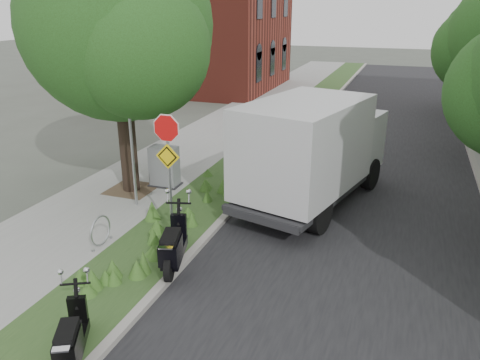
% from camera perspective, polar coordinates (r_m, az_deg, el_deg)
% --- Properties ---
extents(ground, '(120.00, 120.00, 0.00)m').
position_cam_1_polar(ground, '(11.29, -3.23, -9.26)').
color(ground, '#4C5147').
rests_on(ground, ground).
extents(sidewalk_near, '(3.50, 60.00, 0.12)m').
position_cam_1_polar(sidewalk_near, '(21.39, -3.28, 5.54)').
color(sidewalk_near, gray).
rests_on(sidewalk_near, ground).
extents(verge, '(2.00, 60.00, 0.12)m').
position_cam_1_polar(verge, '(20.50, 3.84, 4.85)').
color(verge, '#2C4A1F').
rests_on(verge, ground).
extents(kerb_near, '(0.20, 60.00, 0.13)m').
position_cam_1_polar(kerb_near, '(20.25, 6.56, 4.59)').
color(kerb_near, '#9E9991').
rests_on(kerb_near, ground).
extents(road, '(7.00, 60.00, 0.01)m').
position_cam_1_polar(road, '(19.80, 16.45, 3.31)').
color(road, black).
rests_on(road, ground).
extents(kerb_far, '(0.20, 60.00, 0.13)m').
position_cam_1_polar(kerb_far, '(19.93, 26.50, 2.24)').
color(kerb_far, '#9E9991').
rests_on(kerb_far, ground).
extents(street_tree_main, '(6.21, 5.54, 7.66)m').
position_cam_1_polar(street_tree_main, '(14.30, -14.76, 16.73)').
color(street_tree_main, black).
rests_on(street_tree_main, ground).
extents(bare_post, '(0.08, 0.08, 4.00)m').
position_cam_1_polar(bare_post, '(13.37, -13.12, 4.93)').
color(bare_post, '#A5A8AD').
rests_on(bare_post, ground).
extents(bike_hoop, '(0.06, 0.78, 0.77)m').
position_cam_1_polar(bike_hoop, '(11.83, -16.64, -5.95)').
color(bike_hoop, '#A5A8AD').
rests_on(bike_hoop, ground).
extents(sign_assembly, '(0.94, 0.08, 3.22)m').
position_cam_1_polar(sign_assembly, '(11.42, -8.81, 3.63)').
color(sign_assembly, '#A5A8AD').
rests_on(sign_assembly, ground).
extents(brick_building, '(9.40, 10.40, 8.30)m').
position_cam_1_polar(brick_building, '(33.78, -3.70, 18.21)').
color(brick_building, maroon).
rests_on(brick_building, ground).
extents(far_tree_c, '(4.37, 3.89, 5.93)m').
position_cam_1_polar(far_tree_c, '(27.23, 27.24, 14.96)').
color(far_tree_c, black).
rests_on(far_tree_c, ground).
extents(scooter_near, '(0.93, 1.56, 0.81)m').
position_cam_1_polar(scooter_near, '(8.39, -19.85, -18.27)').
color(scooter_near, black).
rests_on(scooter_near, ground).
extents(scooter_far, '(0.77, 1.93, 0.94)m').
position_cam_1_polar(scooter_far, '(10.45, -8.16, -8.45)').
color(scooter_far, black).
rests_on(scooter_far, ground).
extents(box_truck, '(3.72, 6.38, 2.72)m').
position_cam_1_polar(box_truck, '(13.68, 8.89, 4.04)').
color(box_truck, '#262628').
rests_on(box_truck, ground).
extents(utility_cabinet, '(0.98, 0.67, 1.29)m').
position_cam_1_polar(utility_cabinet, '(15.15, -9.20, 1.57)').
color(utility_cabinet, '#262628').
rests_on(utility_cabinet, ground).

